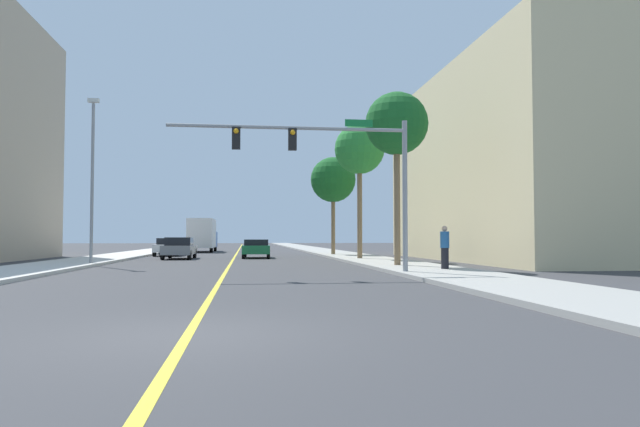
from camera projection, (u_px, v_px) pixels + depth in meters
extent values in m
plane|color=#38383A|center=(236.00, 254.00, 50.30)|extent=(192.00, 192.00, 0.00)
cube|color=beige|center=(135.00, 254.00, 49.21)|extent=(3.82, 168.00, 0.15)
cube|color=#9E9B93|center=(333.00, 253.00, 51.40)|extent=(3.82, 168.00, 0.15)
cube|color=yellow|center=(236.00, 254.00, 50.30)|extent=(0.16, 144.00, 0.01)
cube|color=beige|center=(569.00, 167.00, 37.99)|extent=(17.64, 24.01, 12.25)
cylinder|color=gray|center=(405.00, 196.00, 22.59)|extent=(0.20, 0.20, 5.95)
cylinder|color=gray|center=(288.00, 128.00, 22.11)|extent=(9.22, 0.14, 0.14)
cube|color=black|center=(292.00, 139.00, 22.11)|extent=(0.32, 0.24, 0.84)
sphere|color=orange|center=(293.00, 132.00, 21.98)|extent=(0.20, 0.20, 0.20)
cube|color=black|center=(236.00, 138.00, 21.83)|extent=(0.32, 0.24, 0.84)
sphere|color=orange|center=(236.00, 131.00, 21.70)|extent=(0.20, 0.20, 0.20)
cube|color=#147233|center=(359.00, 123.00, 22.47)|extent=(1.10, 0.04, 0.28)
cylinder|color=gray|center=(92.00, 183.00, 30.06)|extent=(0.16, 0.16, 8.40)
cube|color=beige|center=(94.00, 101.00, 30.24)|extent=(0.56, 0.28, 0.20)
cylinder|color=brown|center=(397.00, 194.00, 27.72)|extent=(0.30, 0.30, 6.87)
sphere|color=#195B23|center=(397.00, 123.00, 27.87)|extent=(3.06, 3.06, 3.06)
cone|color=#195B23|center=(414.00, 129.00, 28.12)|extent=(0.63, 1.58, 1.31)
cone|color=#195B23|center=(402.00, 131.00, 28.69)|extent=(1.42, 1.13, 1.38)
cone|color=#195B23|center=(384.00, 130.00, 28.59)|extent=(1.35, 1.00, 1.47)
cone|color=#195B23|center=(379.00, 126.00, 27.57)|extent=(0.67, 1.58, 1.60)
cone|color=#195B23|center=(393.00, 124.00, 26.99)|extent=(1.40, 0.93, 1.58)
cone|color=#195B23|center=(408.00, 124.00, 27.06)|extent=(1.40, 0.86, 1.69)
cylinder|color=brown|center=(360.00, 203.00, 36.63)|extent=(0.32, 0.32, 7.00)
sphere|color=#287F33|center=(359.00, 149.00, 36.78)|extent=(3.22, 3.22, 3.22)
cone|color=#287F33|center=(374.00, 152.00, 36.89)|extent=(0.45, 1.59, 1.38)
cone|color=#287F33|center=(355.00, 154.00, 37.70)|extent=(1.65, 0.64, 1.51)
cone|color=#287F33|center=(344.00, 152.00, 36.80)|extent=(0.64, 1.64, 1.50)
cone|color=#287F33|center=(365.00, 150.00, 35.85)|extent=(1.71, 0.72, 1.57)
cylinder|color=brown|center=(333.00, 217.00, 45.48)|extent=(0.31, 0.31, 5.92)
sphere|color=#195B23|center=(333.00, 180.00, 45.60)|extent=(3.60, 3.60, 3.60)
cone|color=#195B23|center=(347.00, 182.00, 45.65)|extent=(0.54, 1.73, 1.68)
cone|color=#195B23|center=(339.00, 183.00, 46.56)|extent=(1.48, 1.18, 1.61)
cone|color=#195B23|center=(323.00, 183.00, 46.34)|extent=(1.55, 1.44, 1.54)
cone|color=#195B23|center=(320.00, 182.00, 45.43)|extent=(0.48, 1.76, 1.61)
cone|color=#195B23|center=(328.00, 181.00, 44.62)|extent=(1.76, 1.40, 1.62)
cone|color=#195B23|center=(340.00, 181.00, 44.63)|extent=(1.33, 0.78, 1.74)
cube|color=white|center=(169.00, 248.00, 45.54)|extent=(1.93, 4.10, 0.59)
cube|color=black|center=(169.00, 241.00, 45.72)|extent=(1.68, 1.89, 0.50)
cylinder|color=black|center=(177.00, 252.00, 44.15)|extent=(0.23, 0.64, 0.64)
cylinder|color=black|center=(154.00, 252.00, 43.95)|extent=(0.23, 0.64, 0.64)
cylinder|color=black|center=(182.00, 251.00, 47.11)|extent=(0.23, 0.64, 0.64)
cylinder|color=black|center=(161.00, 251.00, 46.91)|extent=(0.23, 0.64, 0.64)
cube|color=slate|center=(179.00, 250.00, 39.27)|extent=(1.98, 4.54, 0.61)
cube|color=black|center=(179.00, 241.00, 39.23)|extent=(1.72, 2.16, 0.55)
cylinder|color=black|center=(170.00, 254.00, 40.86)|extent=(0.23, 0.64, 0.64)
cylinder|color=black|center=(195.00, 253.00, 41.06)|extent=(0.23, 0.64, 0.64)
cylinder|color=black|center=(162.00, 255.00, 37.46)|extent=(0.23, 0.64, 0.64)
cylinder|color=black|center=(189.00, 255.00, 37.67)|extent=(0.23, 0.64, 0.64)
cube|color=#196638|center=(256.00, 249.00, 41.01)|extent=(2.04, 4.35, 0.58)
cube|color=black|center=(256.00, 242.00, 40.97)|extent=(1.74, 1.97, 0.42)
cylinder|color=black|center=(245.00, 253.00, 42.50)|extent=(0.24, 0.65, 0.64)
cylinder|color=black|center=(268.00, 253.00, 42.67)|extent=(0.24, 0.65, 0.64)
cylinder|color=black|center=(243.00, 254.00, 39.33)|extent=(0.24, 0.65, 0.64)
cylinder|color=black|center=(268.00, 254.00, 39.49)|extent=(0.24, 0.65, 0.64)
cube|color=#194799|center=(205.00, 239.00, 61.54)|extent=(2.43, 2.46, 1.60)
cube|color=silver|center=(202.00, 233.00, 57.25)|extent=(2.47, 6.29, 2.85)
cylinder|color=black|center=(195.00, 247.00, 61.39)|extent=(0.29, 0.90, 0.90)
cylinder|color=black|center=(215.00, 247.00, 61.63)|extent=(0.29, 0.90, 0.90)
cylinder|color=black|center=(189.00, 248.00, 55.51)|extent=(0.29, 0.90, 0.90)
cylinder|color=black|center=(211.00, 248.00, 55.76)|extent=(0.29, 0.90, 0.90)
cylinder|color=black|center=(445.00, 258.00, 24.23)|extent=(0.32, 0.32, 0.88)
cylinder|color=#26598C|center=(445.00, 240.00, 24.27)|extent=(0.38, 0.38, 0.70)
sphere|color=tan|center=(445.00, 229.00, 24.29)|extent=(0.24, 0.24, 0.24)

